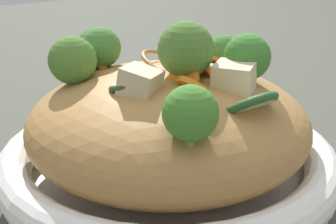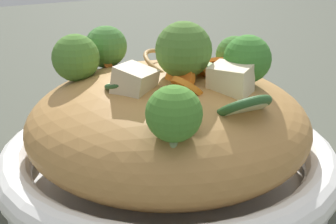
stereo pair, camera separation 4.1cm
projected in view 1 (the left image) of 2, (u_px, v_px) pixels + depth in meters
The scene contains 7 objects.
ground_plane at pixel (168, 190), 0.44m from camera, with size 3.00×3.00×0.00m, color #494C40.
serving_bowl at pixel (168, 165), 0.43m from camera, with size 0.32×0.32×0.06m.
noodle_heap at pixel (168, 122), 0.41m from camera, with size 0.26×0.26×0.11m.
broccoli_florets at pixel (157, 59), 0.40m from camera, with size 0.23×0.23×0.08m.
carrot_coins at pixel (173, 73), 0.41m from camera, with size 0.14×0.15×0.04m.
zucchini_slices at pixel (208, 88), 0.37m from camera, with size 0.13×0.13×0.04m.
chicken_chunks at pixel (191, 76), 0.38m from camera, with size 0.13×0.15×0.03m.
Camera 1 is at (-0.25, -0.29, 0.23)m, focal length 47.47 mm.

